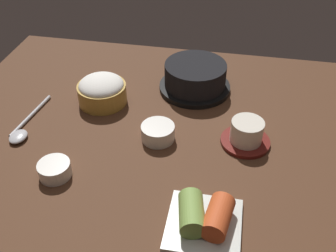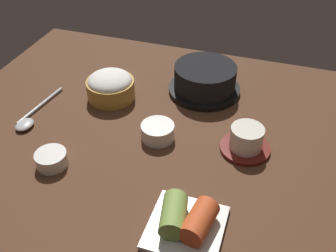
% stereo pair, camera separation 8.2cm
% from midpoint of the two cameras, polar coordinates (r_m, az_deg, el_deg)
% --- Properties ---
extents(dining_table, '(1.00, 0.76, 0.02)m').
position_cam_midpoint_polar(dining_table, '(0.86, 1.86, -1.13)').
color(dining_table, '#4C2D1C').
rests_on(dining_table, ground).
extents(stone_pot, '(0.18, 0.18, 0.07)m').
position_cam_midpoint_polar(stone_pot, '(0.96, 7.87, 6.75)').
color(stone_pot, black).
rests_on(stone_pot, dining_table).
extents(rice_bowl, '(0.12, 0.12, 0.07)m').
position_cam_midpoint_polar(rice_bowl, '(0.94, -6.00, 5.81)').
color(rice_bowl, '#B78C38').
rests_on(rice_bowl, dining_table).
extents(tea_cup_with_saucer, '(0.10, 0.10, 0.06)m').
position_cam_midpoint_polar(tea_cup_with_saucer, '(0.81, 14.24, -2.16)').
color(tea_cup_with_saucer, maroon).
rests_on(tea_cup_with_saucer, dining_table).
extents(banchan_cup_center, '(0.07, 0.07, 0.03)m').
position_cam_midpoint_polar(banchan_cup_center, '(0.82, 1.29, -0.87)').
color(banchan_cup_center, white).
rests_on(banchan_cup_center, dining_table).
extents(kimchi_plate, '(0.12, 0.12, 0.05)m').
position_cam_midpoint_polar(kimchi_plate, '(0.66, 6.34, -13.92)').
color(kimchi_plate, silver).
rests_on(kimchi_plate, dining_table).
extents(side_bowl_near, '(0.06, 0.06, 0.03)m').
position_cam_midpoint_polar(side_bowl_near, '(0.78, -13.93, -4.82)').
color(side_bowl_near, white).
rests_on(side_bowl_near, dining_table).
extents(spoon, '(0.04, 0.18, 0.01)m').
position_cam_midpoint_polar(spoon, '(0.92, -17.24, 1.03)').
color(spoon, '#B7B7BC').
rests_on(spoon, dining_table).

